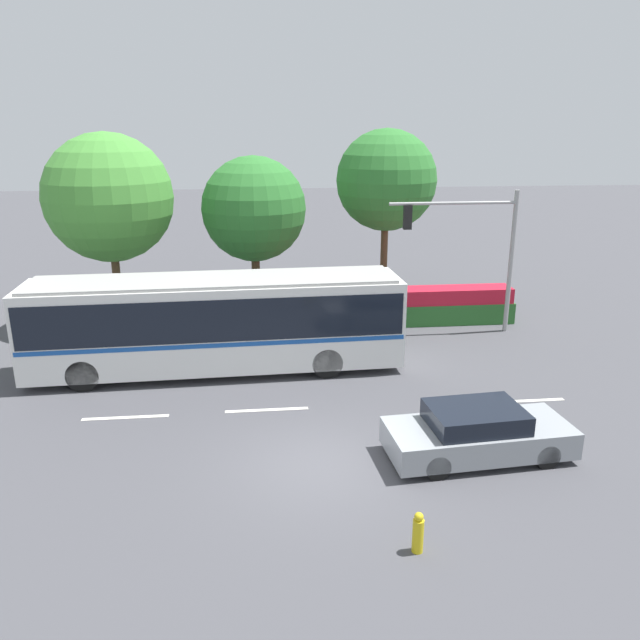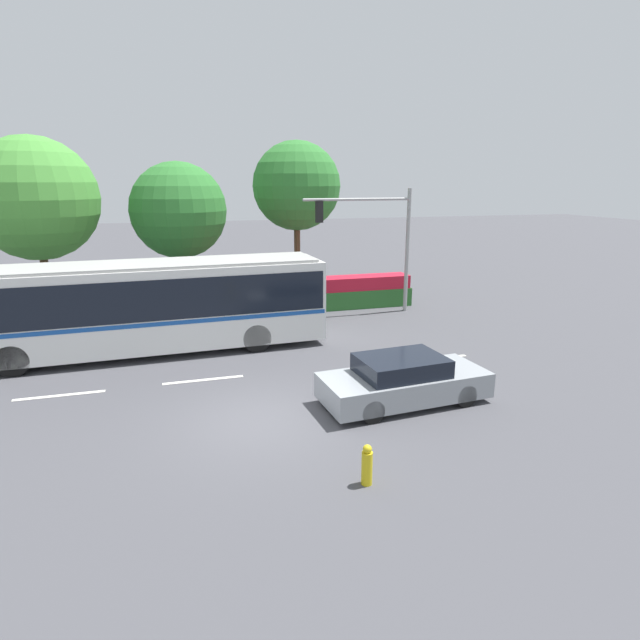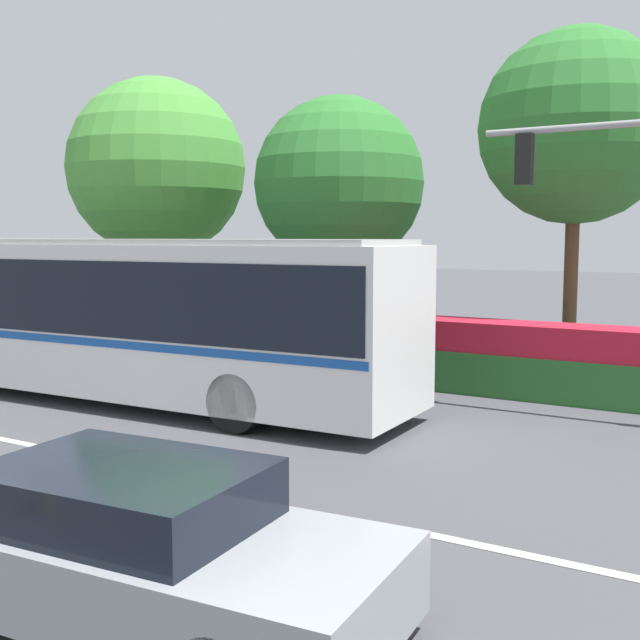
{
  "view_description": "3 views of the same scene",
  "coord_description": "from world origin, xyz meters",
  "views": [
    {
      "loc": [
        -1.42,
        -13.34,
        7.86
      ],
      "look_at": [
        0.57,
        5.27,
        2.03
      ],
      "focal_mm": 35.07,
      "sensor_mm": 36.0,
      "label": 1
    },
    {
      "loc": [
        -1.9,
        -11.85,
        5.82
      ],
      "look_at": [
        2.33,
        2.63,
        1.77
      ],
      "focal_mm": 28.94,
      "sensor_mm": 36.0,
      "label": 2
    },
    {
      "loc": [
        8.48,
        -4.55,
        3.21
      ],
      "look_at": [
        2.14,
        5.98,
        1.89
      ],
      "focal_mm": 43.63,
      "sensor_mm": 36.0,
      "label": 3
    }
  ],
  "objects": [
    {
      "name": "traffic_light_pole",
      "position": [
        7.11,
        9.53,
        3.66
      ],
      "size": [
        4.98,
        0.24,
        5.56
      ],
      "rotation": [
        0.0,
        0.0,
        3.14
      ],
      "color": "gray",
      "rests_on": "ground"
    },
    {
      "name": "sedan_foreground",
      "position": [
        3.91,
        0.01,
        0.63
      ],
      "size": [
        4.65,
        2.2,
        1.32
      ],
      "rotation": [
        0.0,
        0.0,
        0.08
      ],
      "color": "gray",
      "rests_on": "ground"
    },
    {
      "name": "city_bus",
      "position": [
        -2.73,
        6.49,
        1.81
      ],
      "size": [
        12.24,
        3.0,
        3.17
      ],
      "rotation": [
        0.0,
        0.0,
        3.18
      ],
      "color": "silver",
      "rests_on": "ground"
    },
    {
      "name": "street_tree_centre",
      "position": [
        -1.37,
        12.76,
        4.56
      ],
      "size": [
        4.31,
        4.31,
        6.74
      ],
      "color": "brown",
      "rests_on": "ground"
    },
    {
      "name": "street_tree_left",
      "position": [
        -7.03,
        12.25,
        5.15
      ],
      "size": [
        5.04,
        5.04,
        7.68
      ],
      "color": "brown",
      "rests_on": "ground"
    },
    {
      "name": "street_tree_right",
      "position": [
        4.29,
        13.43,
        5.62
      ],
      "size": [
        4.3,
        4.3,
        7.79
      ],
      "color": "brown",
      "rests_on": "ground"
    },
    {
      "name": "lane_stripe_mid",
      "position": [
        -1.2,
        3.19,
        0.01
      ],
      "size": [
        2.4,
        0.16,
        0.01
      ],
      "primitive_type": "cube",
      "color": "silver",
      "rests_on": "ground"
    },
    {
      "name": "ground_plane",
      "position": [
        0.0,
        0.0,
        0.0
      ],
      "size": [
        140.0,
        140.0,
        0.0
      ],
      "primitive_type": "plane",
      "color": "#444449"
    },
    {
      "name": "fire_hydrant",
      "position": [
        1.53,
        -3.4,
        0.41
      ],
      "size": [
        0.22,
        0.22,
        0.86
      ],
      "color": "gold",
      "rests_on": "ground"
    },
    {
      "name": "lane_stripe_far",
      "position": [
        6.5,
        2.99,
        0.01
      ],
      "size": [
        2.4,
        0.16,
        0.01
      ],
      "primitive_type": "cube",
      "color": "silver",
      "rests_on": "ground"
    },
    {
      "name": "flowering_hedge",
      "position": [
        4.53,
        10.89,
        0.73
      ],
      "size": [
        9.39,
        1.17,
        1.48
      ],
      "color": "#286028",
      "rests_on": "ground"
    },
    {
      "name": "lane_stripe_near",
      "position": [
        -5.17,
        3.12,
        0.01
      ],
      "size": [
        2.4,
        0.16,
        0.01
      ],
      "primitive_type": "cube",
      "color": "silver",
      "rests_on": "ground"
    }
  ]
}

